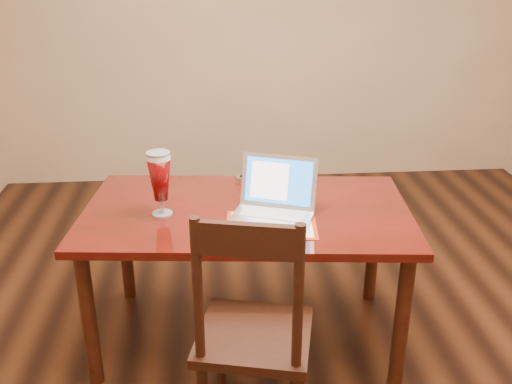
{
  "coord_description": "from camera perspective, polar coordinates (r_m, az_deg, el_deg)",
  "views": [
    {
      "loc": [
        -0.47,
        -2.28,
        1.86
      ],
      "look_at": [
        -0.26,
        0.23,
        0.8
      ],
      "focal_mm": 40.0,
      "sensor_mm": 36.0,
      "label": 1
    }
  ],
  "objects": [
    {
      "name": "ground",
      "position": [
        2.99,
        5.59,
        -15.93
      ],
      "size": [
        5.0,
        5.0,
        0.0
      ],
      "primitive_type": "plane",
      "color": "black",
      "rests_on": "ground"
    },
    {
      "name": "dining_chair",
      "position": [
        2.29,
        -0.29,
        -14.01
      ],
      "size": [
        0.53,
        0.51,
        1.04
      ],
      "rotation": [
        0.0,
        0.0,
        -0.23
      ],
      "color": "black",
      "rests_on": "ground"
    },
    {
      "name": "dining_table",
      "position": [
        2.76,
        -1.17,
        -3.14
      ],
      "size": [
        1.63,
        1.02,
        1.04
      ],
      "rotation": [
        0.0,
        0.0,
        -0.1
      ],
      "color": "#540D0B",
      "rests_on": "ground"
    }
  ]
}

